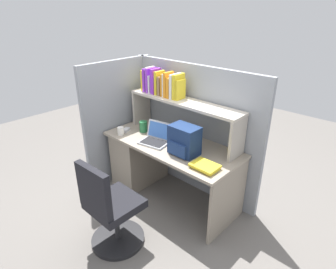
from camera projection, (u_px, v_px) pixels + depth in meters
ground_plane at (171, 196)px, 3.45m from camera, size 8.00×8.00×0.00m
desk at (148, 157)px, 3.52m from camera, size 1.60×0.70×0.73m
cubicle_partition_rear at (192, 129)px, 3.38m from camera, size 1.84×0.05×1.55m
cubicle_partition_left at (120, 121)px, 3.62m from camera, size 0.05×1.06×1.55m
overhead_hutch at (183, 109)px, 3.13m from camera, size 1.44×0.28×0.45m
reference_books_on_shelf at (162, 84)px, 3.23m from camera, size 0.59×0.19×0.30m
laptop at (156, 138)px, 3.14m from camera, size 0.35×0.31×0.22m
backpack at (184, 141)px, 2.86m from camera, size 0.30×0.22×0.31m
computer_mouse at (126, 130)px, 3.44m from camera, size 0.09×0.12×0.03m
paper_cup at (121, 131)px, 3.32m from camera, size 0.08×0.08×0.10m
snack_canister at (143, 127)px, 3.40m from camera, size 0.10×0.10×0.13m
desk_book_stack at (205, 166)px, 2.64m from camera, size 0.25×0.19×0.04m
office_chair at (111, 212)px, 2.60m from camera, size 0.52×0.52×0.93m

